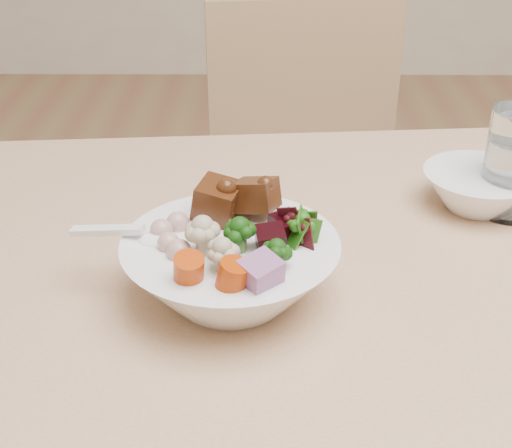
% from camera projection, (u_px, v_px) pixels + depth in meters
% --- Properties ---
extents(chair_far, '(0.41, 0.41, 0.81)m').
position_uv_depth(chair_far, '(310.00, 197.00, 1.38)').
color(chair_far, tan).
rests_on(chair_far, ground).
extents(food_bowl, '(0.20, 0.20, 0.11)m').
position_uv_depth(food_bowl, '(233.00, 265.00, 0.66)').
color(food_bowl, white).
rests_on(food_bowl, dining_table).
extents(soup_spoon, '(0.11, 0.04, 0.02)m').
position_uv_depth(soup_spoon, '(144.00, 238.00, 0.66)').
color(soup_spoon, white).
rests_on(soup_spoon, food_bowl).
extents(side_bowl, '(0.13, 0.13, 0.04)m').
position_uv_depth(side_bowl, '(478.00, 190.00, 0.83)').
color(side_bowl, white).
rests_on(side_bowl, dining_table).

